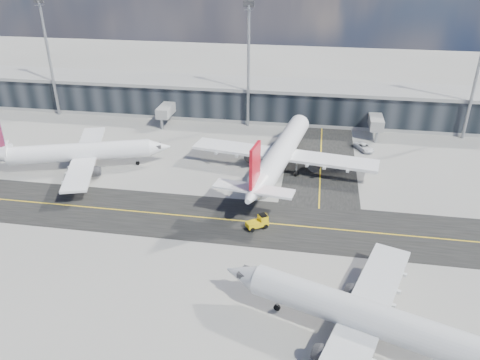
{
  "coord_description": "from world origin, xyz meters",
  "views": [
    {
      "loc": [
        16.2,
        -59.45,
        40.12
      ],
      "look_at": [
        4.68,
        8.66,
        5.0
      ],
      "focal_mm": 35.0,
      "sensor_mm": 36.0,
      "label": 1
    }
  ],
  "objects_px": {
    "baggage_tug": "(259,222)",
    "airliner_redtail": "(281,153)",
    "airliner_near": "(376,320)",
    "service_van": "(364,147)",
    "airliner_af": "(77,152)"
  },
  "relations": [
    {
      "from": "airliner_af",
      "to": "service_van",
      "type": "bearing_deg",
      "value": 90.16
    },
    {
      "from": "airliner_af",
      "to": "airliner_redtail",
      "type": "bearing_deg",
      "value": 78.54
    },
    {
      "from": "airliner_redtail",
      "to": "baggage_tug",
      "type": "bearing_deg",
      "value": -85.51
    },
    {
      "from": "airliner_redtail",
      "to": "baggage_tug",
      "type": "height_order",
      "value": "airliner_redtail"
    },
    {
      "from": "airliner_near",
      "to": "service_van",
      "type": "height_order",
      "value": "airliner_near"
    },
    {
      "from": "airliner_af",
      "to": "airliner_near",
      "type": "height_order",
      "value": "airliner_near"
    },
    {
      "from": "airliner_redtail",
      "to": "service_van",
      "type": "relative_size",
      "value": 8.13
    },
    {
      "from": "airliner_af",
      "to": "baggage_tug",
      "type": "xyz_separation_m",
      "value": [
        37.95,
        -15.48,
        -2.46
      ]
    },
    {
      "from": "airliner_redtail",
      "to": "airliner_near",
      "type": "relative_size",
      "value": 1.19
    },
    {
      "from": "airliner_af",
      "to": "airliner_redtail",
      "type": "height_order",
      "value": "airliner_redtail"
    },
    {
      "from": "airliner_redtail",
      "to": "airliner_af",
      "type": "bearing_deg",
      "value": -164.21
    },
    {
      "from": "airliner_af",
      "to": "baggage_tug",
      "type": "bearing_deg",
      "value": 49.42
    },
    {
      "from": "service_van",
      "to": "airliner_af",
      "type": "bearing_deg",
      "value": 168.22
    },
    {
      "from": "baggage_tug",
      "to": "airliner_redtail",
      "type": "bearing_deg",
      "value": 141.74
    },
    {
      "from": "airliner_near",
      "to": "baggage_tug",
      "type": "xyz_separation_m",
      "value": [
        -15.65,
        21.85,
        -2.56
      ]
    }
  ]
}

